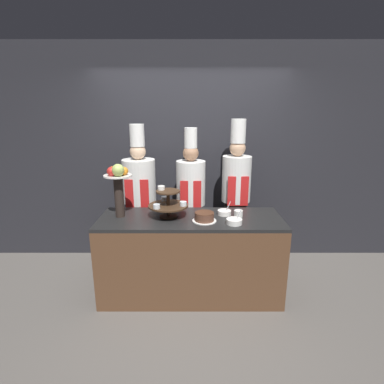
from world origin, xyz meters
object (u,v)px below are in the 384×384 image
cup_white (240,214)px  serving_bowl_near (236,221)px  chef_left (141,194)px  chef_center_left (192,195)px  fruit_pedestal (120,182)px  serving_bowl_far (226,212)px  chef_center_right (237,190)px  tiered_stand (169,203)px  cake_round (206,217)px

cup_white → serving_bowl_near: bearing=-109.4°
chef_left → chef_center_left: bearing=-0.0°
fruit_pedestal → serving_bowl_near: (1.17, -0.21, -0.35)m
cup_white → serving_bowl_near: (-0.07, -0.20, -0.01)m
serving_bowl_near → serving_bowl_far: bearing=104.2°
chef_center_right → fruit_pedestal: bearing=-155.6°
chef_center_left → cup_white: bearing=-49.5°
cup_white → serving_bowl_far: (-0.14, 0.07, -0.01)m
cup_white → serving_bowl_near: 0.21m
fruit_pedestal → serving_bowl_far: 1.16m
cup_white → chef_left: (-1.14, 0.59, 0.05)m
chef_left → chef_center_right: size_ratio=0.97×
tiered_stand → cup_white: bearing=-0.1°
cake_round → cup_white: size_ratio=2.71×
fruit_pedestal → chef_center_left: chef_center_left is taller
serving_bowl_near → chef_center_left: size_ratio=0.09×
serving_bowl_near → chef_center_left: 0.91m
cake_round → cup_white: (0.36, 0.12, -0.01)m
fruit_pedestal → serving_bowl_far: bearing=3.4°
chef_left → chef_center_right: bearing=0.0°
cup_white → chef_center_left: 0.78m
serving_bowl_near → chef_center_right: 0.81m
chef_center_left → tiered_stand: bearing=-111.4°
tiered_stand → serving_bowl_near: (0.67, -0.20, -0.13)m
fruit_pedestal → cup_white: bearing=-0.2°
tiered_stand → fruit_pedestal: bearing=179.8°
tiered_stand → chef_left: size_ratio=0.23×
fruit_pedestal → chef_center_left: 0.99m
cake_round → serving_bowl_far: 0.30m
serving_bowl_near → cup_white: bearing=70.6°
tiered_stand → fruit_pedestal: 0.55m
cake_round → serving_bowl_near: bearing=-15.1°
fruit_pedestal → cup_white: 1.29m
tiered_stand → serving_bowl_far: bearing=6.4°
cake_round → chef_center_right: 0.84m
cake_round → chef_center_right: size_ratio=0.13×
cup_white → cake_round: bearing=-161.2°
cup_white → serving_bowl_far: serving_bowl_far is taller
chef_center_left → chef_center_right: chef_center_right is taller
tiered_stand → fruit_pedestal: fruit_pedestal is taller
serving_bowl_far → cake_round: bearing=-139.2°
serving_bowl_near → chef_left: bearing=143.2°
fruit_pedestal → chef_left: size_ratio=0.31×
cake_round → chef_center_left: bearing=101.4°
chef_center_right → cake_round: bearing=-120.2°
chef_left → serving_bowl_near: bearing=-36.8°
cup_white → chef_center_left: bearing=130.5°
cup_white → chef_center_left: size_ratio=0.05×
cake_round → cup_white: cake_round is taller
serving_bowl_near → chef_left: chef_left is taller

